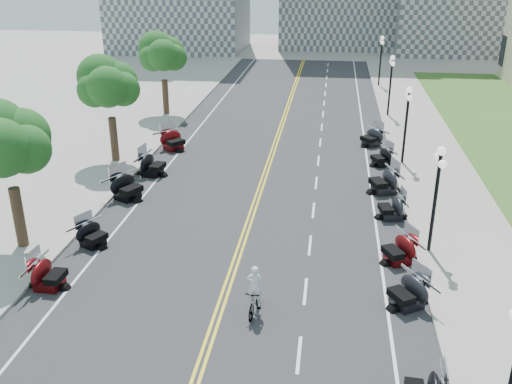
{
  "coord_description": "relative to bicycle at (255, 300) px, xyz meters",
  "views": [
    {
      "loc": [
        3.85,
        -19.84,
        12.6
      ],
      "look_at": [
        0.46,
        5.36,
        2.0
      ],
      "focal_mm": 40.0,
      "sensor_mm": 36.0,
      "label": 1
    }
  ],
  "objects": [
    {
      "name": "lane_dash_19",
      "position": [
        1.83,
        53.74,
        -0.55
      ],
      "size": [
        0.12,
        2.0,
        0.0
      ],
      "primitive_type": "cube",
      "color": "white",
      "rests_on": "road"
    },
    {
      "name": "sidewalk_south",
      "position": [
        -11.87,
        11.74,
        -0.48
      ],
      "size": [
        5.0,
        90.0,
        0.15
      ],
      "primitive_type": "cube",
      "color": "#9E9991",
      "rests_on": "ground"
    },
    {
      "name": "bicycle",
      "position": [
        0.0,
        0.0,
        0.0
      ],
      "size": [
        0.71,
        1.91,
        1.12
      ],
      "primitive_type": "imported",
      "rotation": [
        0.0,
        0.0,
        -0.1
      ],
      "color": "#A51414",
      "rests_on": "road"
    },
    {
      "name": "lane_dash_13",
      "position": [
        1.83,
        29.74,
        -0.55
      ],
      "size": [
        0.12,
        2.0,
        0.0
      ],
      "primitive_type": "cube",
      "color": "white",
      "rests_on": "road"
    },
    {
      "name": "street_lamp_2",
      "position": [
        7.23,
        5.74,
        2.04
      ],
      "size": [
        0.5,
        1.2,
        4.9
      ],
      "primitive_type": null,
      "color": "black",
      "rests_on": "sidewalk_north"
    },
    {
      "name": "tree_3",
      "position": [
        -11.37,
        15.74,
        4.19
      ],
      "size": [
        4.8,
        4.8,
        9.2
      ],
      "primitive_type": null,
      "color": "#235619",
      "rests_on": "sidewalk_south"
    },
    {
      "name": "lane_dash_6",
      "position": [
        1.83,
        1.74,
        -0.55
      ],
      "size": [
        0.12,
        2.0,
        0.0
      ],
      "primitive_type": "cube",
      "color": "white",
      "rests_on": "road"
    },
    {
      "name": "lane_dash_16",
      "position": [
        1.83,
        41.74,
        -0.55
      ],
      "size": [
        0.12,
        2.0,
        0.0
      ],
      "primitive_type": "cube",
      "color": "white",
      "rests_on": "road"
    },
    {
      "name": "ground",
      "position": [
        -1.37,
        1.74,
        -0.56
      ],
      "size": [
        160.0,
        160.0,
        0.0
      ],
      "primitive_type": "plane",
      "color": "gray"
    },
    {
      "name": "motorcycle_s_8",
      "position": [
        -8.24,
        13.68,
        0.2
      ],
      "size": [
        2.44,
        2.44,
        1.51
      ],
      "primitive_type": null,
      "rotation": [
        0.0,
        0.0,
        1.43
      ],
      "color": "black",
      "rests_on": "road"
    },
    {
      "name": "street_lamp_4",
      "position": [
        7.23,
        29.74,
        2.04
      ],
      "size": [
        0.5,
        1.2,
        4.9
      ],
      "primitive_type": null,
      "color": "black",
      "rests_on": "sidewalk_north"
    },
    {
      "name": "edge_line_south",
      "position": [
        -7.77,
        11.74,
        -0.55
      ],
      "size": [
        0.12,
        90.0,
        0.0
      ],
      "primitive_type": "cube",
      "color": "white",
      "rests_on": "road"
    },
    {
      "name": "centerline_yellow_b",
      "position": [
        -1.25,
        11.74,
        -0.55
      ],
      "size": [
        0.12,
        90.0,
        0.0
      ],
      "primitive_type": "cube",
      "color": "yellow",
      "rests_on": "road"
    },
    {
      "name": "motorcycle_s_7",
      "position": [
        -8.53,
        9.94,
        0.22
      ],
      "size": [
        3.0,
        3.0,
        1.55
      ],
      "primitive_type": null,
      "rotation": [
        0.0,
        0.0,
        1.07
      ],
      "color": "black",
      "rests_on": "road"
    },
    {
      "name": "sidewalk_north",
      "position": [
        9.13,
        11.74,
        -0.48
      ],
      "size": [
        5.0,
        90.0,
        0.15
      ],
      "primitive_type": "cube",
      "color": "#9E9991",
      "rests_on": "ground"
    },
    {
      "name": "road",
      "position": [
        -1.37,
        11.74,
        -0.56
      ],
      "size": [
        16.0,
        90.0,
        0.01
      ],
      "primitive_type": "cube",
      "color": "#333335",
      "rests_on": "ground"
    },
    {
      "name": "lane_dash_15",
      "position": [
        1.83,
        37.74,
        -0.55
      ],
      "size": [
        0.12,
        2.0,
        0.0
      ],
      "primitive_type": "cube",
      "color": "white",
      "rests_on": "road"
    },
    {
      "name": "tree_2",
      "position": [
        -11.37,
        3.74,
        4.19
      ],
      "size": [
        4.8,
        4.8,
        9.2
      ],
      "primitive_type": null,
      "color": "#235619",
      "rests_on": "sidewalk_south"
    },
    {
      "name": "motorcycle_n_8",
      "position": [
        5.68,
        12.75,
        0.22
      ],
      "size": [
        2.84,
        2.84,
        1.56
      ],
      "primitive_type": null,
      "rotation": [
        0.0,
        0.0,
        -1.23
      ],
      "color": "black",
      "rests_on": "road"
    },
    {
      "name": "lane_dash_12",
      "position": [
        1.83,
        25.74,
        -0.55
      ],
      "size": [
        0.12,
        2.0,
        0.0
      ],
      "primitive_type": "cube",
      "color": "white",
      "rests_on": "road"
    },
    {
      "name": "motorcycle_n_6",
      "position": [
        5.77,
        4.69,
        0.13
      ],
      "size": [
        2.63,
        2.63,
        1.37
      ],
      "primitive_type": null,
      "rotation": [
        0.0,
        0.0,
        -1.1
      ],
      "color": "#590A0C",
      "rests_on": "road"
    },
    {
      "name": "street_lamp_3",
      "position": [
        7.23,
        17.74,
        2.04
      ],
      "size": [
        0.5,
        1.2,
        4.9
      ],
      "primitive_type": null,
      "color": "black",
      "rests_on": "sidewalk_north"
    },
    {
      "name": "lane_dash_5",
      "position": [
        1.83,
        -2.26,
        -0.55
      ],
      "size": [
        0.12,
        2.0,
        0.0
      ],
      "primitive_type": "cube",
      "color": "white",
      "rests_on": "road"
    },
    {
      "name": "edge_line_north",
      "position": [
        5.03,
        11.74,
        -0.55
      ],
      "size": [
        0.12,
        90.0,
        0.0
      ],
      "primitive_type": "cube",
      "color": "white",
      "rests_on": "road"
    },
    {
      "name": "lane_dash_7",
      "position": [
        1.83,
        5.74,
        -0.55
      ],
      "size": [
        0.12,
        2.0,
        0.0
      ],
      "primitive_type": "cube",
      "color": "white",
      "rests_on": "road"
    },
    {
      "name": "lane_dash_11",
      "position": [
        1.83,
        21.74,
        -0.55
      ],
      "size": [
        0.12,
        2.0,
        0.0
      ],
      "primitive_type": "cube",
      "color": "white",
      "rests_on": "road"
    },
    {
      "name": "motorcycle_n_5",
      "position": [
        5.78,
        1.23,
        0.13
      ],
      "size": [
        2.72,
        2.72,
        1.38
      ],
      "primitive_type": null,
      "rotation": [
        0.0,
        0.0,
        -1.0
      ],
      "color": "black",
      "rests_on": "road"
    },
    {
      "name": "lane_dash_10",
      "position": [
        1.83,
        17.74,
        -0.55
      ],
      "size": [
        0.12,
        2.0,
        0.0
      ],
      "primitive_type": "cube",
      "color": "white",
      "rests_on": "road"
    },
    {
      "name": "centerline_yellow_a",
      "position": [
        -1.49,
        11.74,
        -0.55
      ],
      "size": [
        0.12,
        90.0,
        0.0
      ],
      "primitive_type": "cube",
      "color": "yellow",
      "rests_on": "road"
    },
    {
      "name": "street_lamp_5",
      "position": [
        7.23,
        41.74,
        2.04
      ],
      "size": [
        0.5,
        1.2,
        4.9
      ],
      "primitive_type": null,
      "color": "black",
      "rests_on": "sidewalk_north"
    },
    {
      "name": "lane_dash_14",
      "position": [
        1.83,
        33.74,
        -0.55
      ],
      "size": [
        0.12,
        2.0,
        0.0
      ],
      "primitive_type": "cube",
      "color": "white",
      "rests_on": "road"
    },
    {
      "name": "lane_dash_18",
      "position": [
        1.83,
        49.74,
        -0.55
      ],
      "size": [
        0.12,
        2.0,
        0.0
      ],
      "primitive_type": "cube",
      "color": "white",
      "rests_on": "road"
    },
    {
      "name": "cyclist_rider",
      "position": [
        0.0,
        0.0,
        1.4
      ],
      "size": [
        0.61,
        0.4,
        1.68
      ],
      "primitive_type": "imported",
      "rotation": [
        0.0,
        0.0,
        3.14
      ],
      "color": "white",
      "rests_on": "bicycle"
    },
    {
      "name": "motorcycle_n_9",
      "position": [
        5.88,
        17.36,
        0.08
      ],
      "size": [
        2.44,
        2.44,
        1.28
      ],
      "primitive_type": null,
      "rotation": [
        0.0,
        0.0,
        -1.12
      ],
      "color": "black",
      "rests_on": "road"
    },
    {
      "name": "lane_dash_9",
      "position": [
        1.83,
        13.74,
        -0.55
      ],
      "size": [
        0.12,
        2.0,
        0.0
      ],
      "primitive_type": "cube",
      "color": "white",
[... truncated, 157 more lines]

